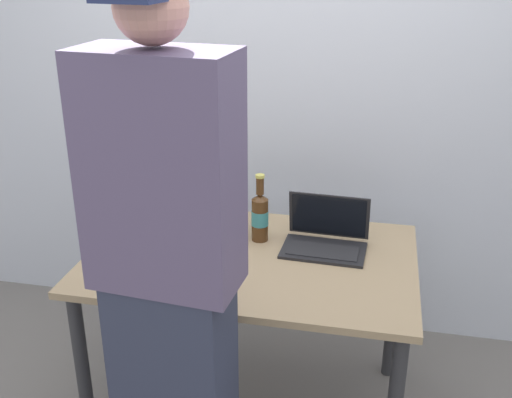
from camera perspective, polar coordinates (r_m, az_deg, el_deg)
The scene contains 8 objects.
desk at distance 2.50m, azimuth -0.46°, elevation -7.36°, with size 1.31×0.86×0.77m.
laptop at distance 2.51m, azimuth 6.58°, elevation -3.55°, with size 0.35×0.26×0.21m.
beer_bottle_amber at distance 2.60m, azimuth -2.07°, elevation -0.95°, with size 0.07×0.07×0.30m.
beer_bottle_dark at distance 2.73m, azimuth -3.03°, elevation 0.63°, with size 0.07×0.07×0.33m.
beer_bottle_brown at distance 2.53m, azimuth 0.37°, elevation -1.54°, with size 0.07×0.07×0.29m.
person_figure at distance 1.87m, azimuth -8.23°, elevation -8.33°, with size 0.45×0.30×1.91m.
coffee_mug at distance 2.31m, azimuth -9.43°, elevation -6.34°, with size 0.11×0.08×0.08m.
back_wall at distance 3.02m, azimuth 2.87°, elevation 10.80°, with size 6.00×0.10×2.60m, color silver.
Camera 1 is at (0.47, -2.11, 1.92)m, focal length 42.39 mm.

